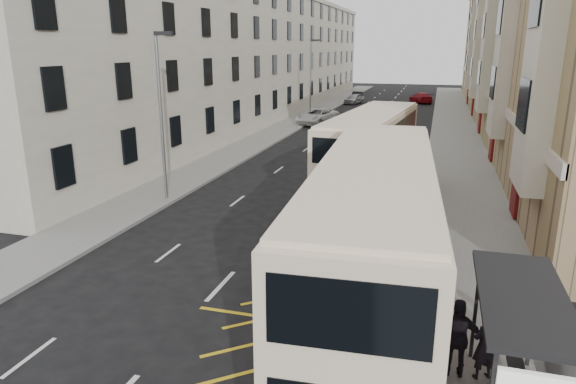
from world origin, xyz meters
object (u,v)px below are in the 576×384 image
(car_dark, at_px, (357,96))
(double_decker_rear, at_px, (371,158))
(street_lamp_near, at_px, (161,108))
(double_decker_front, at_px, (373,250))
(pedestrian_far, at_px, (458,338))
(car_red, at_px, (421,98))
(white_van, at_px, (317,116))
(car_silver, at_px, (354,99))
(pedestrian_near, at_px, (485,346))
(street_lamp_far, at_px, (311,75))
(bus_shelter, at_px, (530,339))

(car_dark, bearing_deg, double_decker_rear, -80.62)
(street_lamp_near, bearing_deg, double_decker_front, -40.22)
(pedestrian_far, distance_m, car_red, 62.20)
(double_decker_front, bearing_deg, car_red, 87.59)
(double_decker_front, height_order, white_van, double_decker_front)
(street_lamp_near, relative_size, double_decker_front, 0.65)
(double_decker_front, xyz_separation_m, car_silver, (-9.62, 57.02, -1.79))
(pedestrian_far, bearing_deg, white_van, -72.38)
(pedestrian_far, relative_size, car_red, 0.39)
(double_decker_front, relative_size, pedestrian_near, 7.40)
(street_lamp_far, height_order, car_red, street_lamp_far)
(street_lamp_far, distance_m, double_decker_rear, 29.16)
(street_lamp_far, height_order, car_silver, street_lamp_far)
(bus_shelter, bearing_deg, white_van, 108.55)
(pedestrian_far, bearing_deg, car_red, -87.05)
(double_decker_front, xyz_separation_m, white_van, (-10.20, 37.56, -1.69))
(pedestrian_far, bearing_deg, street_lamp_near, -39.10)
(pedestrian_far, xyz_separation_m, white_van, (-12.37, 38.95, -0.33))
(white_van, bearing_deg, car_dark, 104.68)
(double_decker_front, relative_size, car_red, 2.50)
(car_red, bearing_deg, pedestrian_near, 72.02)
(street_lamp_far, relative_size, car_silver, 2.03)
(car_red, bearing_deg, double_decker_rear, 67.84)
(car_dark, xyz_separation_m, car_red, (8.83, -0.56, 0.07))
(bus_shelter, bearing_deg, street_lamp_near, 139.86)
(bus_shelter, relative_size, car_silver, 1.08)
(white_van, bearing_deg, pedestrian_far, -56.90)
(bus_shelter, bearing_deg, car_silver, 102.23)
(street_lamp_near, distance_m, car_dark, 51.87)
(double_decker_front, distance_m, double_decker_rear, 12.32)
(car_silver, xyz_separation_m, car_red, (8.59, 3.71, 0.04))
(bus_shelter, xyz_separation_m, white_van, (-13.54, 40.36, -1.37))
(pedestrian_near, height_order, car_silver, pedestrian_near)
(pedestrian_far, relative_size, white_van, 0.34)
(street_lamp_near, xyz_separation_m, white_van, (1.15, 27.97, -3.86))
(double_decker_rear, xyz_separation_m, car_dark, (-8.25, 49.08, -1.63))
(bus_shelter, xyz_separation_m, car_dark, (-13.21, 64.09, -1.50))
(pedestrian_near, relative_size, pedestrian_far, 0.87)
(pedestrian_near, bearing_deg, car_red, -115.94)
(bus_shelter, xyz_separation_m, car_red, (-4.38, 63.53, -1.43))
(pedestrian_far, bearing_deg, double_decker_rear, -74.44)
(street_lamp_near, bearing_deg, car_dark, 88.36)
(bus_shelter, bearing_deg, street_lamp_far, 109.12)
(double_decker_rear, distance_m, white_van, 26.81)
(pedestrian_near, xyz_separation_m, white_van, (-12.95, 38.89, -0.21))
(car_dark, bearing_deg, double_decker_front, -81.01)
(double_decker_rear, xyz_separation_m, pedestrian_far, (3.79, -13.60, -1.17))
(bus_shelter, distance_m, white_van, 42.59)
(pedestrian_near, relative_size, car_red, 0.34)
(double_decker_front, height_order, pedestrian_far, double_decker_front)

